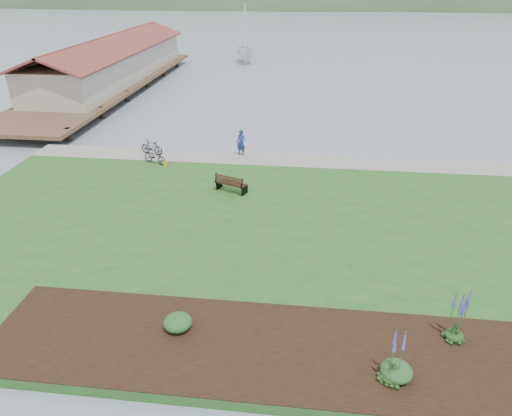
# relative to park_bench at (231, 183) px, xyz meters

# --- Properties ---
(ground) EXTENTS (600.00, 600.00, 0.00)m
(ground) POSITION_rel_park_bench_xyz_m (2.85, -1.78, -0.93)
(ground) COLOR slate
(ground) RESTS_ON ground
(lawn) EXTENTS (34.00, 20.00, 0.40)m
(lawn) POSITION_rel_park_bench_xyz_m (2.85, -3.78, -0.73)
(lawn) COLOR #20521C
(lawn) RESTS_ON ground
(shoreline_path) EXTENTS (34.00, 2.20, 0.03)m
(shoreline_path) POSITION_rel_park_bench_xyz_m (2.85, 5.12, -0.51)
(shoreline_path) COLOR gray
(shoreline_path) RESTS_ON lawn
(garden_bed) EXTENTS (24.00, 4.40, 0.04)m
(garden_bed) POSITION_rel_park_bench_xyz_m (5.85, -11.58, -0.51)
(garden_bed) COLOR black
(garden_bed) RESTS_ON lawn
(far_hillside) EXTENTS (580.00, 80.00, 38.00)m
(far_hillside) POSITION_rel_park_bench_xyz_m (22.85, 168.22, -0.93)
(far_hillside) COLOR #365731
(far_hillside) RESTS_ON ground
(pier_pavilion) EXTENTS (8.00, 36.00, 5.40)m
(pier_pavilion) POSITION_rel_park_bench_xyz_m (-17.15, 25.74, 1.71)
(pier_pavilion) COLOR #4C3826
(pier_pavilion) RESTS_ON ground
(park_bench) EXTENTS (1.85, 1.28, 1.06)m
(park_bench) POSITION_rel_park_bench_xyz_m (0.00, 0.00, 0.00)
(park_bench) COLOR #321D13
(park_bench) RESTS_ON lawn
(person) EXTENTS (0.88, 0.74, 2.05)m
(person) POSITION_rel_park_bench_xyz_m (-0.24, 5.72, 0.50)
(person) COLOR navy
(person) RESTS_ON lawn
(bicycle_a) EXTENTS (1.28, 1.84, 0.92)m
(bicycle_a) POSITION_rel_park_bench_xyz_m (-5.50, 3.65, -0.07)
(bicycle_a) COLOR black
(bicycle_a) RESTS_ON lawn
(bicycle_b) EXTENTS (0.96, 1.73, 1.00)m
(bicycle_b) POSITION_rel_park_bench_xyz_m (-6.20, 5.20, -0.03)
(bicycle_b) COLOR black
(bicycle_b) RESTS_ON lawn
(sailboat) EXTENTS (11.34, 11.46, 24.45)m
(sailboat) POSITION_rel_park_bench_xyz_m (-5.02, 42.54, -0.93)
(sailboat) COLOR silver
(sailboat) RESTS_ON ground
(pannier) EXTENTS (0.23, 0.30, 0.28)m
(pannier) POSITION_rel_park_bench_xyz_m (-4.76, 3.37, -0.39)
(pannier) COLOR gold
(pannier) RESTS_ON lawn
(echium_0) EXTENTS (0.62, 0.62, 2.12)m
(echium_0) POSITION_rel_park_bench_xyz_m (6.91, -12.50, 0.31)
(echium_0) COLOR #173C15
(echium_0) RESTS_ON garden_bed
(echium_1) EXTENTS (0.62, 0.62, 2.28)m
(echium_1) POSITION_rel_park_bench_xyz_m (9.24, -10.48, 0.49)
(echium_1) COLOR #173C15
(echium_1) RESTS_ON garden_bed
(shrub_0) EXTENTS (0.98, 0.98, 0.49)m
(shrub_0) POSITION_rel_park_bench_xyz_m (0.01, -11.04, -0.24)
(shrub_0) COLOR #1E4C21
(shrub_0) RESTS_ON garden_bed
(shrub_1) EXTENTS (0.97, 0.97, 0.48)m
(shrub_1) POSITION_rel_park_bench_xyz_m (7.08, -12.35, -0.25)
(shrub_1) COLOR #1E4C21
(shrub_1) RESTS_ON garden_bed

